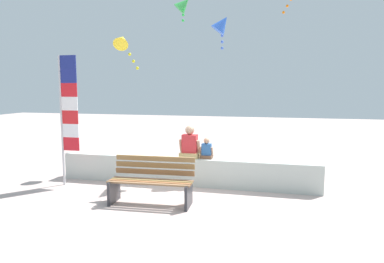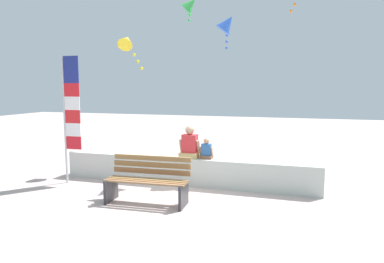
% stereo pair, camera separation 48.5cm
% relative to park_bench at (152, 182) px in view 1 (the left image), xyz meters
% --- Properties ---
extents(ground_plane, '(40.00, 40.00, 0.00)m').
position_rel_park_bench_xyz_m(ground_plane, '(0.29, 0.57, -0.42)').
color(ground_plane, '#BBA49D').
extents(seawall_ledge, '(5.96, 0.45, 0.63)m').
position_rel_park_bench_xyz_m(seawall_ledge, '(0.29, 1.48, -0.10)').
color(seawall_ledge, '#B8BFB7').
rests_on(seawall_ledge, ground).
extents(park_bench, '(1.62, 0.69, 0.88)m').
position_rel_park_bench_xyz_m(park_bench, '(0.00, 0.00, 0.00)').
color(park_bench, '#8B6644').
rests_on(park_bench, ground).
extents(person_adult, '(0.48, 0.35, 0.73)m').
position_rel_park_bench_xyz_m(person_adult, '(0.38, 1.48, 0.50)').
color(person_adult, tan).
rests_on(person_adult, seawall_ledge).
extents(person_child, '(0.30, 0.22, 0.47)m').
position_rel_park_bench_xyz_m(person_child, '(0.77, 1.48, 0.39)').
color(person_child, brown).
rests_on(person_child, seawall_ledge).
extents(flag_banner, '(0.44, 0.05, 2.91)m').
position_rel_park_bench_xyz_m(flag_banner, '(-2.26, 0.76, 1.30)').
color(flag_banner, '#B7B7BC').
rests_on(flag_banner, ground).
extents(kite_green, '(0.68, 0.60, 0.88)m').
position_rel_park_bench_xyz_m(kite_green, '(-0.63, 4.70, 4.34)').
color(kite_green, green).
extents(kite_blue, '(0.70, 0.71, 1.07)m').
position_rel_park_bench_xyz_m(kite_blue, '(0.69, 3.97, 3.58)').
color(kite_blue, blue).
extents(kite_yellow, '(0.68, 0.61, 1.03)m').
position_rel_park_bench_xyz_m(kite_yellow, '(-1.73, 2.58, 3.01)').
color(kite_yellow, yellow).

